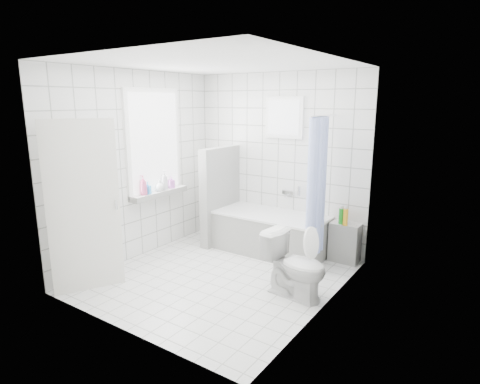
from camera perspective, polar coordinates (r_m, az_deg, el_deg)
The scene contains 19 objects.
ground at distance 5.23m, azimuth -2.99°, elevation -11.89°, with size 3.00×3.00×0.00m, color white.
ceiling at distance 4.77m, azimuth -3.37°, elevation 17.80°, with size 3.00×3.00×0.00m, color white.
wall_back at distance 6.08m, azimuth 5.43°, elevation 4.39°, with size 2.80×0.02×2.60m, color white.
wall_front at distance 3.78m, azimuth -17.06°, elevation -1.29°, with size 2.80×0.02×2.60m, color white.
wall_left at distance 5.78m, azimuth -14.33°, elevation 3.61°, with size 0.02×3.00×2.60m, color white.
wall_right at distance 4.15m, azimuth 12.41°, elevation 0.22°, with size 0.02×3.00×2.60m, color white.
window_left at distance 5.91m, azimuth -12.02°, elevation 6.86°, with size 0.01×0.90×1.40m, color white.
window_back at distance 5.93m, azimuth 6.21°, elevation 10.48°, with size 0.50×0.01×0.50m, color white.
window_sill at distance 5.99m, azimuth -11.39°, elevation -0.20°, with size 0.18×1.02×0.08m, color white.
door at distance 4.90m, azimuth -21.33°, elevation -2.06°, with size 0.04×0.80×2.00m, color silver.
bathtub at distance 5.94m, azimuth 4.40°, elevation -5.81°, with size 1.64×0.77×0.58m.
partition_wall at distance 6.24m, azimuth -2.83°, elevation -0.48°, with size 0.15×0.85×1.50m, color white.
tiled_ledge at distance 5.77m, azimuth 14.68°, elevation -6.95°, with size 0.40×0.24×0.55m, color white.
toilet at distance 4.64m, azimuth 7.90°, elevation -10.28°, with size 0.42×0.73×0.75m, color white.
curtain_rod at distance 5.28m, azimuth 11.88°, elevation 10.55°, with size 0.02×0.02×0.80m, color silver.
shower_curtain at distance 5.27m, azimuth 10.90°, elevation 0.71°, with size 0.14×0.48×1.78m, color #4C65DE, non-canonical shape.
tub_faucet at distance 6.03m, azimuth 6.89°, elevation -0.06°, with size 0.18×0.06×0.06m, color silver.
sill_bottles at distance 5.92m, azimuth -11.71°, elevation 1.19°, with size 0.17×0.67×0.29m.
ledge_bottles at distance 5.61m, azimuth 14.43°, elevation -3.38°, with size 0.15×0.17×0.23m.
Camera 1 is at (2.88, -3.78, 2.18)m, focal length 30.00 mm.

